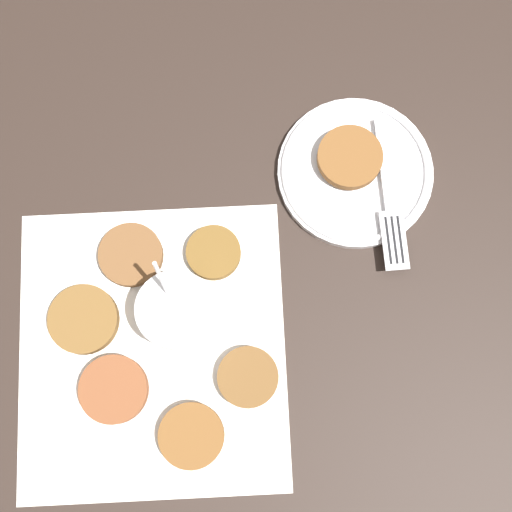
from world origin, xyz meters
TOP-DOWN VIEW (x-y plane):
  - ground_plane at (0.00, 0.00)m, footprint 4.00×4.00m
  - napkin at (-0.01, 0.02)m, footprint 0.34×0.31m
  - sauce_bowl at (-0.05, 0.05)m, footprint 0.09×0.09m
  - fritter_0 at (0.09, 0.07)m, footprint 0.07×0.07m
  - fritter_1 at (-0.05, -0.06)m, footprint 0.08×0.08m
  - fritter_2 at (-0.12, 0.10)m, footprint 0.07×0.07m
  - fritter_3 at (0.02, 0.13)m, footprint 0.07×0.07m
  - fritter_4 at (0.03, -0.02)m, footprint 0.08×0.08m
  - fritter_5 at (-0.13, -0.00)m, footprint 0.08×0.08m
  - serving_plate at (-0.22, 0.28)m, footprint 0.19×0.19m
  - fritter_on_plate at (-0.23, 0.27)m, footprint 0.08×0.08m
  - fork at (-0.16, 0.31)m, footprint 0.19×0.03m

SIDE VIEW (x-z plane):
  - ground_plane at x=0.00m, z-range 0.00..0.00m
  - napkin at x=-0.01m, z-range 0.00..0.00m
  - serving_plate at x=-0.22m, z-range 0.00..0.02m
  - fritter_5 at x=-0.13m, z-range 0.00..0.02m
  - fritter_2 at x=-0.12m, z-range 0.00..0.02m
  - fritter_0 at x=0.09m, z-range 0.00..0.02m
  - fritter_3 at x=0.02m, z-range 0.00..0.02m
  - fritter_4 at x=0.03m, z-range 0.00..0.02m
  - fritter_1 at x=-0.05m, z-range 0.00..0.02m
  - fork at x=-0.16m, z-range 0.02..0.02m
  - fritter_on_plate at x=-0.23m, z-range 0.02..0.03m
  - sauce_bowl at x=-0.05m, z-range -0.03..0.09m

